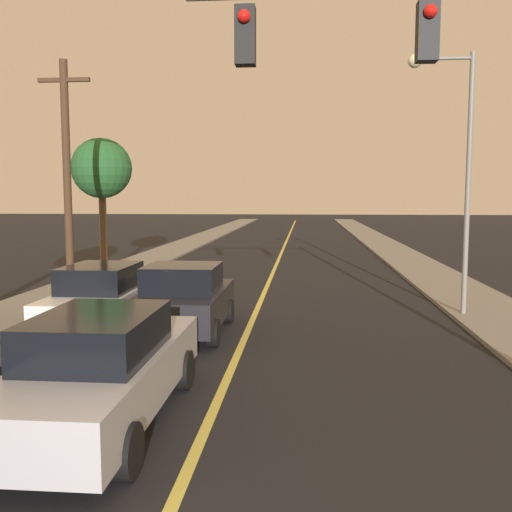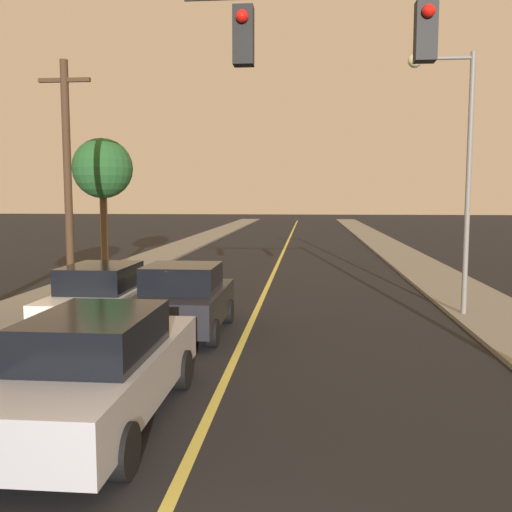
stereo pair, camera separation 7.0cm
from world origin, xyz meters
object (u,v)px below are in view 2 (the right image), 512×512
Objects in this scene: car_near_lane_second at (184,300)px; car_outer_lane_second at (103,294)px; streetlamp_right at (454,148)px; traffic_signal_mast at (455,94)px; car_near_lane_front at (100,368)px; tree_left_far at (102,170)px; utility_pole_left at (68,176)px.

car_near_lane_second is 0.79× the size of car_outer_lane_second.
traffic_signal_mast is at bearing -103.86° from streetlamp_right.
car_outer_lane_second is at bearing 109.90° from car_near_lane_front.
tree_left_far is at bearing 149.74° from streetlamp_right.
car_near_lane_front is 6.70m from traffic_signal_mast.
streetlamp_right is 14.04m from tree_left_far.
traffic_signal_mast reaches higher than car_near_lane_second.
car_near_lane_front is at bearing -64.66° from utility_pole_left.
utility_pole_left is at bearing 172.83° from streetlamp_right.
car_near_lane_front is 0.77× the size of traffic_signal_mast.
car_near_lane_second is 0.56× the size of streetlamp_right.
car_near_lane_second is 8.06m from streetlamp_right.
car_near_lane_second is at bearing -160.10° from streetlamp_right.
streetlamp_right reaches higher than car_near_lane_front.
streetlamp_right is at bearing 9.29° from car_outer_lane_second.
tree_left_far is (-0.98, 5.67, 0.45)m from utility_pole_left.
utility_pole_left is (-4.41, 3.84, 3.07)m from car_near_lane_second.
car_near_lane_second is 0.70× the size of tree_left_far.
tree_left_far is (-3.06, 8.55, 3.58)m from car_outer_lane_second.
traffic_signal_mast is 6.58m from streetlamp_right.
car_near_lane_second is 7.63m from traffic_signal_mast.
utility_pole_left is (-4.41, 9.32, 3.05)m from car_near_lane_front.
car_near_lane_front is 1.31× the size of car_near_lane_second.
streetlamp_right is at bearing -7.17° from utility_pole_left.
traffic_signal_mast is (5.15, 1.54, 4.00)m from car_near_lane_front.
car_near_lane_second reaches higher than car_outer_lane_second.
tree_left_far is at bearing 128.09° from traffic_signal_mast.
tree_left_far reaches higher than car_near_lane_second.
traffic_signal_mast is 1.19× the size of tree_left_far.
traffic_signal_mast is (5.15, -3.95, 4.01)m from car_near_lane_second.
car_near_lane_front is at bearing -70.21° from tree_left_far.
tree_left_far is at bearing 99.81° from utility_pole_left.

